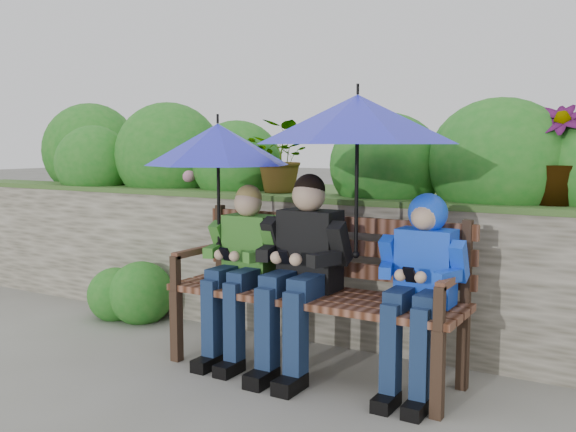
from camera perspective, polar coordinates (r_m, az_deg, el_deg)
The scene contains 8 objects.
ground at distance 4.16m, azimuth -0.72°, elevation -13.24°, with size 60.00×60.00×0.00m, color slate.
garden_backdrop at distance 5.41m, azimuth 7.22°, elevation -1.50°, with size 8.00×2.87×1.86m.
park_bench at distance 3.96m, azimuth 2.66°, elevation -5.90°, with size 1.85×0.54×0.98m.
boy_left at distance 4.13m, azimuth -4.17°, elevation -4.09°, with size 0.48×0.56×1.14m.
boy_middle at distance 3.89m, azimuth 1.20°, elevation -4.24°, with size 0.55×0.63×1.22m.
boy_right at distance 3.61m, azimuth 11.71°, elevation -5.17°, with size 0.47×0.57×1.13m.
umbrella_left at distance 4.18m, azimuth -6.25°, elevation 6.34°, with size 0.94×0.94×0.87m.
umbrella_right at distance 3.69m, azimuth 6.19°, elevation 8.53°, with size 1.17×1.17×1.00m.
Camera 1 is at (2.05, -3.34, 1.40)m, focal length 40.00 mm.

